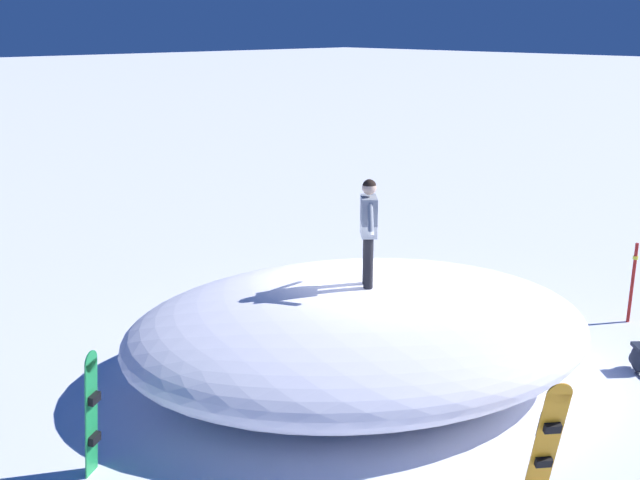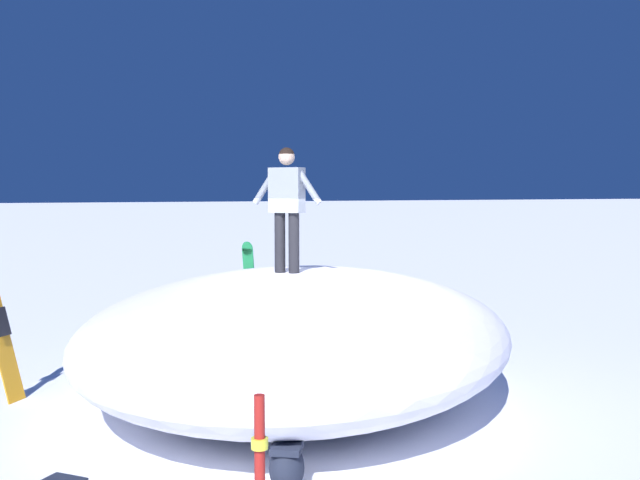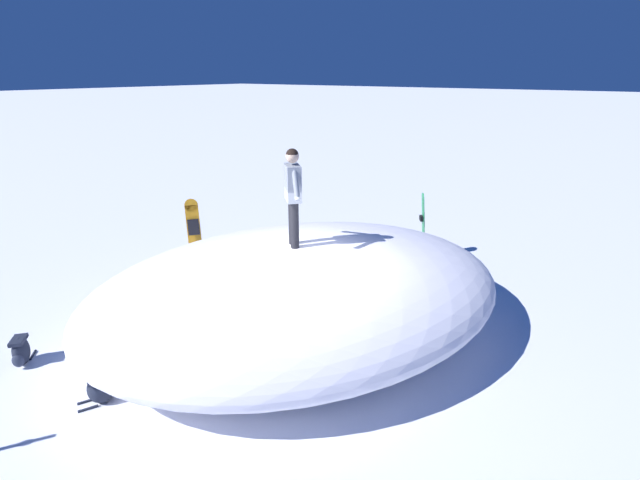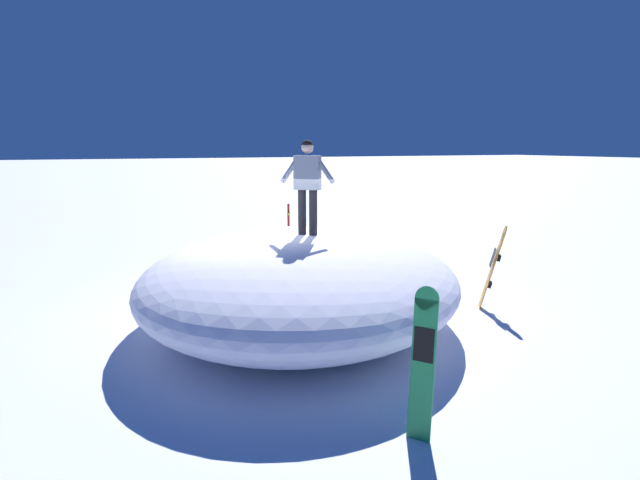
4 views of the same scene
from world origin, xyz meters
The scene contains 8 objects.
ground centered at (0.00, 0.00, 0.00)m, with size 240.00×240.00×0.00m, color white.
snow_mound centered at (0.37, -0.55, 0.77)m, with size 7.21×5.38×1.54m, color white.
snowboarder_standing centered at (0.51, -0.57, 2.49)m, with size 0.78×0.72×1.61m.
snowboard_primary_upright centered at (4.00, -1.30, 0.82)m, with size 0.53×0.50×1.59m.
snowboard_secondary_upright centered at (-0.01, -4.78, 0.85)m, with size 0.28×0.31×1.64m.
backpack_near centered at (1.43, 2.52, 0.22)m, with size 0.45×0.58×0.43m.
backpack_far centered at (3.25, 2.78, 0.23)m, with size 0.52×0.48×0.46m.
trail_marker_pole centered at (2.21, 4.65, 0.80)m, with size 0.10×0.10×1.51m.
Camera 1 is at (7.66, -8.26, 5.28)m, focal length 41.96 mm.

